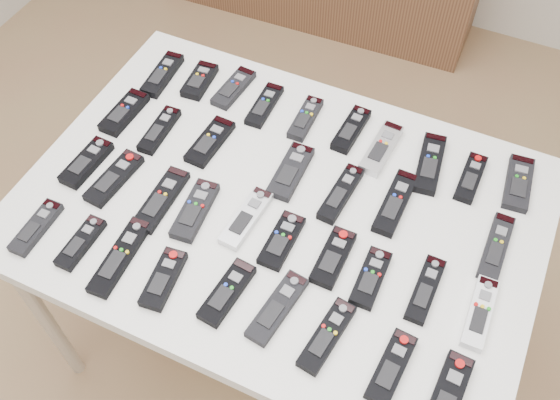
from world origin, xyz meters
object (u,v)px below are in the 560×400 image
at_px(remote_8, 471,178).
at_px(remote_22, 282,240).
at_px(remote_19, 161,199).
at_px(remote_28, 81,243).
at_px(remote_35, 446,398).
at_px(remote_13, 291,171).
at_px(remote_5, 351,130).
at_px(remote_32, 277,308).
at_px(remote_26, 480,313).
at_px(remote_33, 327,336).
at_px(remote_2, 234,88).
at_px(remote_20, 195,210).
at_px(remote_6, 381,149).
at_px(remote_16, 496,247).
at_px(remote_1, 200,81).
at_px(remote_31, 227,292).
at_px(remote_23, 333,257).
at_px(remote_30, 164,279).
at_px(remote_21, 246,218).
at_px(remote_3, 264,105).
at_px(remote_7, 430,164).
at_px(remote_24, 371,278).
at_px(remote_12, 210,142).
at_px(table, 280,218).
at_px(remote_18, 114,178).
at_px(remote_11, 159,130).
at_px(remote_4, 305,118).
at_px(remote_17, 87,162).
at_px(remote_25, 425,289).
at_px(remote_14, 341,194).
at_px(remote_0, 163,74).
at_px(remote_27, 36,227).
at_px(remote_15, 395,203).
at_px(remote_9, 518,183).
at_px(remote_10, 124,112).
at_px(remote_34, 391,367).

height_order(remote_8, remote_22, remote_8).
xyz_separation_m(remote_19, remote_28, (-0.10, -0.19, 0.00)).
bearing_deg(remote_35, remote_13, 145.23).
distance_m(remote_5, remote_32, 0.56).
distance_m(remote_26, remote_33, 0.34).
height_order(remote_2, remote_20, remote_20).
distance_m(remote_6, remote_19, 0.58).
xyz_separation_m(remote_16, remote_32, (-0.39, -0.35, 0.00)).
distance_m(remote_1, remote_31, 0.68).
bearing_deg(remote_20, remote_32, -32.85).
xyz_separation_m(remote_2, remote_13, (0.27, -0.21, 0.00)).
relative_size(remote_16, remote_33, 1.06).
height_order(remote_23, remote_30, remote_30).
bearing_deg(remote_21, remote_3, 113.10).
height_order(remote_26, remote_33, remote_33).
bearing_deg(remote_31, remote_7, 66.83).
distance_m(remote_20, remote_24, 0.45).
bearing_deg(remote_5, remote_30, -106.85).
height_order(remote_12, remote_32, same).
bearing_deg(table, remote_18, -165.27).
distance_m(remote_21, remote_26, 0.57).
bearing_deg(remote_32, remote_11, 153.82).
height_order(table, remote_11, remote_11).
relative_size(remote_4, remote_6, 0.86).
height_order(remote_3, remote_23, remote_23).
bearing_deg(remote_18, remote_30, -31.72).
xyz_separation_m(remote_8, remote_17, (-0.90, -0.37, 0.00)).
distance_m(table, remote_25, 0.40).
xyz_separation_m(remote_3, remote_19, (-0.09, -0.40, 0.00)).
bearing_deg(remote_30, remote_14, 48.62).
xyz_separation_m(remote_6, remote_32, (-0.05, -0.52, -0.00)).
distance_m(remote_8, remote_14, 0.33).
distance_m(remote_0, remote_11, 0.22).
bearing_deg(remote_27, remote_15, 28.64).
relative_size(remote_15, remote_35, 0.99).
height_order(remote_8, remote_30, remote_30).
xyz_separation_m(remote_9, remote_28, (-0.88, -0.60, 0.00)).
bearing_deg(remote_32, remote_30, -162.79).
height_order(remote_24, remote_33, remote_33).
xyz_separation_m(remote_21, remote_22, (0.10, -0.02, -0.00)).
relative_size(remote_6, remote_20, 1.03).
distance_m(remote_10, remote_15, 0.77).
xyz_separation_m(remote_33, remote_34, (0.14, -0.01, -0.00)).
bearing_deg(remote_14, remote_21, -133.68).
bearing_deg(remote_10, remote_27, -85.40).
xyz_separation_m(table, remote_11, (-0.39, 0.08, 0.07)).
distance_m(remote_15, remote_20, 0.48).
height_order(remote_25, remote_33, remote_33).
bearing_deg(remote_28, remote_17, 122.62).
distance_m(remote_25, remote_26, 0.12).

